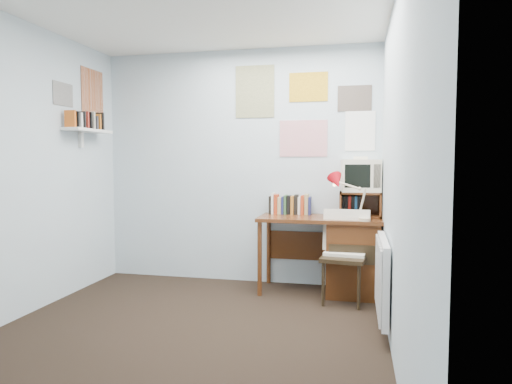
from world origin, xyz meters
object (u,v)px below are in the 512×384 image
desk (347,253)px  wall_shelf (88,131)px  desk_chair (344,258)px  desk_lamp (365,200)px  crt_tv (360,174)px  tv_riser (360,204)px  radiator (383,277)px

desk → wall_shelf: wall_shelf is taller
desk → desk_chair: bearing=-94.8°
desk_chair → wall_shelf: 2.82m
desk_lamp → crt_tv: 0.42m
tv_riser → wall_shelf: size_ratio=0.65×
desk_chair → crt_tv: (0.14, 0.44, 0.77)m
desk_chair → radiator: size_ratio=1.05×
tv_riser → radiator: tv_riser is taller
desk → crt_tv: (0.12, 0.13, 0.78)m
wall_shelf → desk_chair: bearing=1.7°
desk_lamp → crt_tv: (-0.04, 0.35, 0.23)m
desk_lamp → wall_shelf: bearing=-178.3°
crt_tv → desk: bearing=-137.0°
wall_shelf → crt_tv: bearing=10.7°
radiator → wall_shelf: bearing=169.1°
crt_tv → tv_riser: bearing=-86.4°
desk → wall_shelf: bearing=-171.6°
tv_riser → radiator: bearing=-80.7°
desk → crt_tv: size_ratio=3.26×
desk_chair → desk: bearing=92.5°
desk → tv_riser: size_ratio=3.00×
desk_lamp → radiator: desk_lamp is taller
crt_tv → radiator: 1.32m
desk_lamp → desk_chair: bearing=-156.6°
desk_chair → radiator: desk_chair is taller
desk → desk_chair: 0.31m
crt_tv → wall_shelf: (-2.69, -0.51, 0.44)m
crt_tv → radiator: (0.17, -1.06, -0.76)m
tv_riser → wall_shelf: wall_shelf is taller
wall_shelf → tv_riser: bearing=10.3°
desk → wall_shelf: 2.87m
desk_lamp → radiator: (0.13, -0.71, -0.54)m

